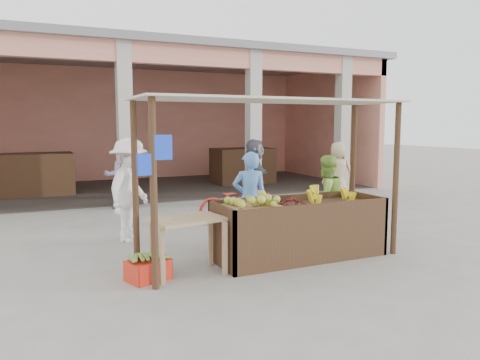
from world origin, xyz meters
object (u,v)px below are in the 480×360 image
side_table (188,228)px  red_crate (148,270)px  motorcycle (238,201)px  vendor_green (326,195)px  fruit_stall (299,232)px  vendor_blue (250,196)px

side_table → red_crate: size_ratio=2.02×
motorcycle → vendor_green: bearing=-152.6°
side_table → red_crate: 0.75m
red_crate → side_table: bearing=-15.1°
vendor_green → red_crate: bearing=9.3°
fruit_stall → red_crate: fruit_stall is taller
fruit_stall → motorcycle: motorcycle is taller
red_crate → motorcycle: bearing=28.8°
vendor_blue → motorcycle: size_ratio=0.96×
vendor_green → side_table: bearing=11.4°
vendor_green → motorcycle: 2.10m
vendor_blue → vendor_green: size_ratio=1.07×
motorcycle → side_table: bearing=148.2°
fruit_stall → vendor_green: 1.31m
fruit_stall → side_table: bearing=-178.2°
red_crate → vendor_blue: bearing=9.2°
fruit_stall → side_table: fruit_stall is taller
fruit_stall → motorcycle: bearing=86.0°
fruit_stall → motorcycle: 2.67m
red_crate → motorcycle: (2.54, 2.75, 0.32)m
fruit_stall → vendor_green: bearing=36.9°
side_table → motorcycle: 3.37m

